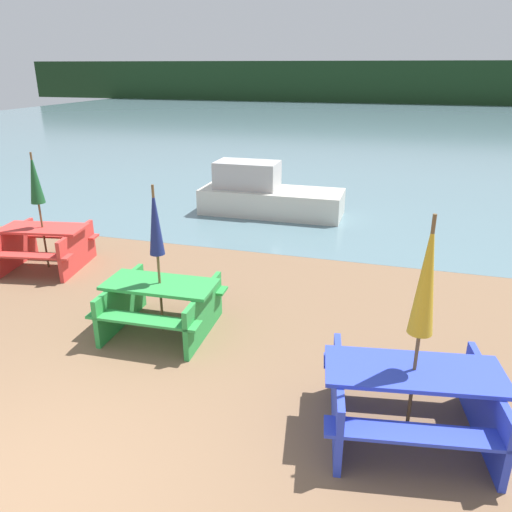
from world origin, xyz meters
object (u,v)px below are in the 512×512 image
object	(u,v)px
picnic_table_blue	(411,395)
umbrella_navy	(155,223)
umbrella_gold	(426,279)
boat	(266,195)
umbrella_darkgreen	(35,180)
picnic_table_red	(45,244)
picnic_table_green	(161,302)

from	to	relation	value
picnic_table_blue	umbrella_navy	size ratio (longest dim) A/B	0.91
umbrella_gold	boat	bearing A→B (deg)	115.34
umbrella_darkgreen	picnic_table_blue	bearing A→B (deg)	-23.49
umbrella_darkgreen	boat	bearing A→B (deg)	57.61
picnic_table_blue	picnic_table_red	xyz separation A→B (m)	(-6.49, 2.82, -0.00)
umbrella_darkgreen	boat	world-z (taller)	umbrella_darkgreen
umbrella_navy	umbrella_darkgreen	size ratio (longest dim) A/B	0.99
picnic_table_green	boat	world-z (taller)	boat
umbrella_navy	umbrella_gold	bearing A→B (deg)	-20.50
umbrella_darkgreen	boat	xyz separation A→B (m)	(2.95, 4.65, -1.18)
picnic_table_green	umbrella_navy	world-z (taller)	umbrella_navy
picnic_table_blue	umbrella_navy	world-z (taller)	umbrella_navy
umbrella_gold	umbrella_navy	bearing A→B (deg)	159.50
picnic_table_red	picnic_table_blue	bearing A→B (deg)	-23.49
umbrella_gold	boat	size ratio (longest dim) A/B	0.66
umbrella_gold	picnic_table_red	bearing A→B (deg)	156.51
picnic_table_green	umbrella_navy	xyz separation A→B (m)	(-0.00, -0.00, 1.16)
picnic_table_blue	umbrella_navy	distance (m)	3.76
picnic_table_red	umbrella_navy	xyz separation A→B (m)	(3.13, -1.57, 1.14)
picnic_table_blue	umbrella_gold	bearing A→B (deg)	0.00
picnic_table_green	umbrella_darkgreen	distance (m)	3.71
umbrella_gold	umbrella_darkgreen	distance (m)	7.08
picnic_table_red	picnic_table_green	bearing A→B (deg)	-26.56
picnic_table_blue	umbrella_gold	size ratio (longest dim) A/B	0.82
picnic_table_red	umbrella_gold	distance (m)	7.20
picnic_table_red	boat	size ratio (longest dim) A/B	0.48
picnic_table_green	picnic_table_red	bearing A→B (deg)	153.44
umbrella_navy	umbrella_gold	size ratio (longest dim) A/B	0.90
picnic_table_green	picnic_table_blue	bearing A→B (deg)	-20.50
boat	picnic_table_blue	bearing A→B (deg)	-64.98
umbrella_navy	boat	world-z (taller)	umbrella_navy
picnic_table_blue	umbrella_navy	bearing A→B (deg)	159.50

